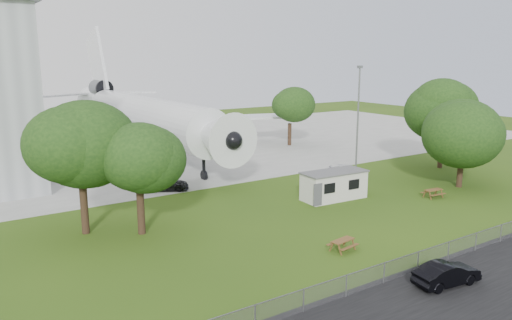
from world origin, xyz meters
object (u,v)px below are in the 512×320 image
airliner (142,115)px  car_centre_sedan (447,274)px  picnic_east (433,197)px  site_cabin (334,185)px  picnic_west (342,250)px

airliner → car_centre_sedan: 47.74m
picnic_east → car_centre_sedan: (-14.83, -12.12, 0.68)m
picnic_east → car_centre_sedan: size_ratio=0.43×
airliner → site_cabin: bearing=-77.9°
airliner → site_cabin: 31.52m
airliner → car_centre_sedan: (-0.17, -47.51, -4.59)m
car_centre_sedan → picnic_west: bearing=18.2°
airliner → site_cabin: airliner is taller
airliner → picnic_west: airliner is taller
site_cabin → picnic_east: bearing=-30.8°
airliner → picnic_east: size_ratio=26.52×
airliner → picnic_east: bearing=-67.5°
site_cabin → picnic_west: 12.69m
site_cabin → picnic_west: site_cabin is taller
site_cabin → picnic_east: 9.51m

